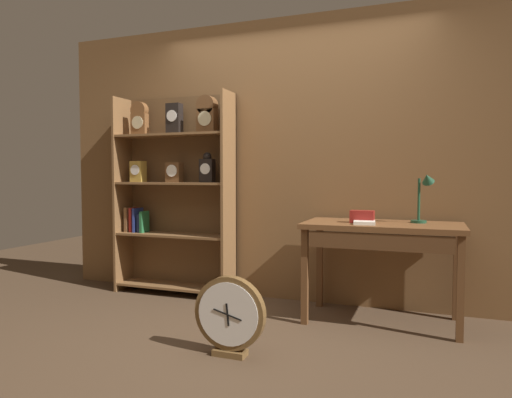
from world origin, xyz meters
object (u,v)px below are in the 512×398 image
object	(u,v)px
toolbox_small	(362,217)
round_clock_large	(230,315)
bookshelf	(175,187)
workbench	(382,236)
desk_lamp	(424,193)
open_repair_manual	(364,222)

from	to	relation	value
toolbox_small	round_clock_large	size ratio (longest dim) A/B	0.36
bookshelf	workbench	xyz separation A→B (m)	(1.99, -0.25, -0.36)
workbench	toolbox_small	size ratio (longest dim) A/B	6.57
bookshelf	workbench	world-z (taller)	bookshelf
bookshelf	round_clock_large	xyz separation A→B (m)	(1.15, -1.27, -0.78)
desk_lamp	round_clock_large	bearing A→B (deg)	-135.17
bookshelf	toolbox_small	distance (m)	1.87
bookshelf	toolbox_small	world-z (taller)	bookshelf
round_clock_large	workbench	bearing A→B (deg)	50.53
desk_lamp	bookshelf	bearing A→B (deg)	176.58
bookshelf	desk_lamp	size ratio (longest dim) A/B	4.73
workbench	desk_lamp	world-z (taller)	desk_lamp
bookshelf	workbench	distance (m)	2.04
workbench	toolbox_small	world-z (taller)	toolbox_small
workbench	desk_lamp	xyz separation A→B (m)	(0.30, 0.11, 0.33)
workbench	open_repair_manual	world-z (taller)	open_repair_manual
toolbox_small	open_repair_manual	distance (m)	0.08
bookshelf	desk_lamp	distance (m)	2.29
desk_lamp	toolbox_small	size ratio (longest dim) A/B	2.22
desk_lamp	open_repair_manual	xyz separation A→B (m)	(-0.42, -0.20, -0.22)
open_repair_manual	toolbox_small	bearing A→B (deg)	103.13
open_repair_manual	round_clock_large	size ratio (longest dim) A/B	0.43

